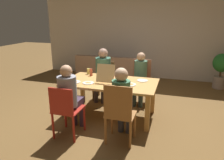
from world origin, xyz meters
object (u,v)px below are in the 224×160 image
object	(u,v)px
chair_0	(119,112)
pizza_box_0	(108,78)
plate_0	(74,82)
couch	(110,71)
chair_3	(141,79)
plate_3	(88,83)
person_3	(140,74)
plate_2	(130,84)
person_0	(122,98)
chair_1	(66,109)
drinking_glass_1	(88,71)
person_1	(70,94)
person_2	(103,70)
plate_1	(142,81)
chair_2	(104,79)
dining_table	(110,86)
drinking_glass_0	(91,72)

from	to	relation	value
chair_0	pizza_box_0	size ratio (longest dim) A/B	2.14
plate_0	couch	bearing A→B (deg)	93.15
chair_3	plate_3	size ratio (longest dim) A/B	4.51
person_3	plate_2	bearing A→B (deg)	-91.44
couch	plate_0	bearing A→B (deg)	-86.85
person_0	chair_0	bearing A→B (deg)	-90.00
chair_1	drinking_glass_1	xyz separation A→B (m)	(-0.19, 1.38, 0.27)
person_1	couch	distance (m)	3.31
person_1	person_3	size ratio (longest dim) A/B	1.04
person_2	plate_0	world-z (taller)	person_2
person_3	pizza_box_0	size ratio (longest dim) A/B	2.53
chair_1	person_1	xyz separation A→B (m)	(0.00, 0.16, 0.20)
chair_3	plate_2	xyz separation A→B (m)	(-0.02, -1.07, 0.21)
chair_0	person_2	xyz separation A→B (m)	(-0.87, 1.70, 0.18)
plate_1	plate_2	size ratio (longest dim) A/B	0.95
person_1	drinking_glass_1	size ratio (longest dim) A/B	9.98
chair_1	chair_3	bearing A→B (deg)	66.09
chair_3	plate_1	bearing A→B (deg)	-78.48
chair_1	pizza_box_0	distance (m)	1.15
chair_2	plate_3	distance (m)	1.16
chair_3	person_2	bearing A→B (deg)	-167.15
chair_1	plate_2	distance (m)	1.26
person_3	plate_0	xyz separation A→B (m)	(-1.08, -1.08, 0.05)
chair_1	couch	xyz separation A→B (m)	(-0.35, 3.42, -0.24)
dining_table	chair_1	xyz separation A→B (m)	(-0.44, -0.98, -0.12)
dining_table	plate_2	world-z (taller)	plate_2
dining_table	person_2	world-z (taller)	person_2
dining_table	plate_1	distance (m)	0.63
chair_2	plate_3	world-z (taller)	chair_2
dining_table	chair_3	size ratio (longest dim) A/B	1.83
chair_2	plate_2	size ratio (longest dim) A/B	3.86
chair_1	plate_2	world-z (taller)	chair_1
person_0	chair_1	distance (m)	0.92
drinking_glass_1	couch	world-z (taller)	drinking_glass_1
person_0	chair_1	xyz separation A→B (m)	(-0.87, -0.23, -0.20)
chair_3	plate_1	world-z (taller)	chair_3
dining_table	chair_1	distance (m)	1.09
person_2	person_3	size ratio (longest dim) A/B	1.05
plate_0	drinking_glass_1	bearing A→B (deg)	88.83
chair_0	plate_1	world-z (taller)	chair_0
dining_table	chair_0	xyz separation A→B (m)	(0.43, -0.91, -0.08)
plate_1	person_3	bearing A→B (deg)	104.41
chair_0	plate_1	distance (m)	1.17
person_2	couch	xyz separation A→B (m)	(-0.35, 1.65, -0.46)
drinking_glass_0	chair_2	bearing A→B (deg)	82.39
person_2	chair_3	xyz separation A→B (m)	(0.87, 0.20, -0.21)
person_1	drinking_glass_1	bearing A→B (deg)	98.92
plate_2	plate_3	bearing A→B (deg)	-169.82
plate_2	couch	distance (m)	2.83
dining_table	pizza_box_0	distance (m)	0.17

